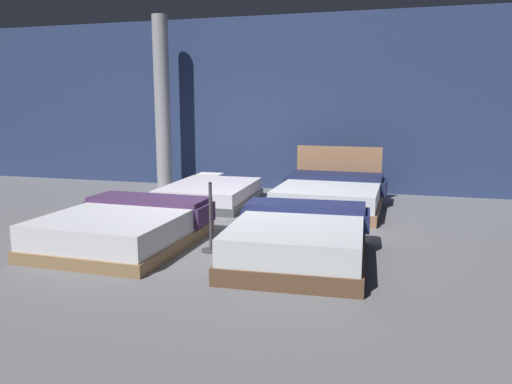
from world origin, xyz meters
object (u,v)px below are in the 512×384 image
bed_1 (299,240)px  support_pillar (162,104)px  price_sign (211,222)px  bed_3 (330,195)px  bed_2 (211,194)px  bed_0 (124,228)px

bed_1 → support_pillar: (-3.61, 4.00, 1.51)m
support_pillar → price_sign: bearing=-57.3°
bed_3 → support_pillar: size_ratio=0.62×
price_sign → support_pillar: support_pillar is taller
bed_3 → support_pillar: bearing=163.9°
bed_2 → bed_3: 2.13m
bed_1 → bed_2: size_ratio=0.98×
bed_1 → bed_2: (-2.12, 2.80, -0.07)m
price_sign → support_pillar: (-2.53, 3.93, 1.39)m
bed_1 → support_pillar: 5.60m
support_pillar → bed_0: bearing=-70.7°
bed_0 → bed_3: bed_3 is taller
bed_1 → price_sign: size_ratio=2.12×
bed_2 → price_sign: size_ratio=2.17×
bed_2 → price_sign: bearing=-70.4°
price_sign → support_pillar: 4.87m
bed_0 → bed_2: bed_0 is taller
bed_2 → support_pillar: support_pillar is taller
bed_2 → price_sign: 2.92m
bed_3 → support_pillar: (-3.61, 1.13, 1.51)m
bed_1 → bed_0: bearing=176.3°
bed_1 → bed_2: bearing=124.2°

